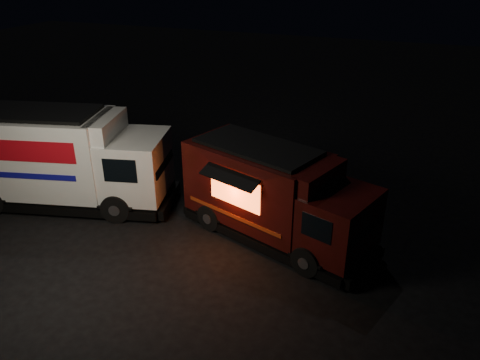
% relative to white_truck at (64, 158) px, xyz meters
% --- Properties ---
extents(ground, '(80.00, 80.00, 0.00)m').
position_rel_white_truck_xyz_m(ground, '(4.16, -0.56, -1.69)').
color(ground, black).
rests_on(ground, ground).
extents(white_truck, '(7.86, 4.35, 3.38)m').
position_rel_white_truck_xyz_m(white_truck, '(0.00, 0.00, 0.00)').
color(white_truck, white).
rests_on(white_truck, ground).
extents(red_truck, '(6.66, 4.20, 2.91)m').
position_rel_white_truck_xyz_m(red_truck, '(7.56, 0.49, -0.24)').
color(red_truck, '#3B0A0B').
rests_on(red_truck, ground).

